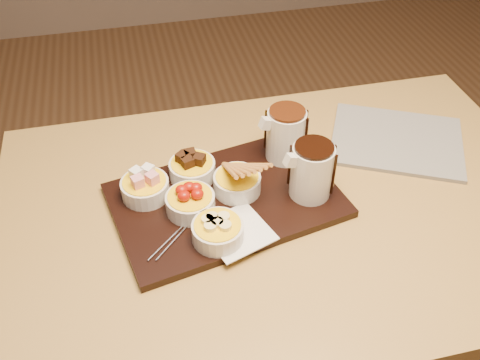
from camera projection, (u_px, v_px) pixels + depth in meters
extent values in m
cube|color=#A7823E|center=(284.00, 210.00, 1.14)|extent=(1.20, 0.80, 0.04)
cylinder|color=#A7823E|center=(64.00, 251.00, 1.55)|extent=(0.06, 0.06, 0.71)
cylinder|color=#A7823E|center=(407.00, 193.00, 1.73)|extent=(0.06, 0.06, 0.71)
cube|color=black|center=(226.00, 200.00, 1.12)|extent=(0.51, 0.38, 0.02)
cube|color=white|center=(237.00, 232.00, 1.04)|extent=(0.15, 0.15, 0.00)
cylinder|color=silver|center=(145.00, 188.00, 1.11)|extent=(0.10, 0.10, 0.04)
cylinder|color=silver|center=(192.00, 170.00, 1.15)|extent=(0.10, 0.10, 0.04)
cylinder|color=silver|center=(190.00, 203.00, 1.08)|extent=(0.10, 0.10, 0.04)
cylinder|color=silver|center=(237.00, 183.00, 1.12)|extent=(0.10, 0.10, 0.04)
cylinder|color=silver|center=(218.00, 232.00, 1.02)|extent=(0.10, 0.10, 0.04)
cylinder|color=silver|center=(312.00, 171.00, 1.09)|extent=(0.10, 0.10, 0.12)
cylinder|color=silver|center=(286.00, 135.00, 1.18)|extent=(0.10, 0.10, 0.12)
cube|color=beige|center=(397.00, 140.00, 1.28)|extent=(0.38, 0.35, 0.01)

